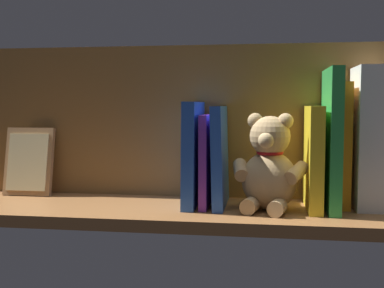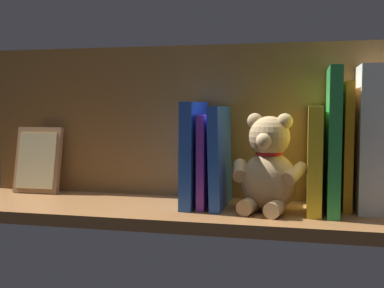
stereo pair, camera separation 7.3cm
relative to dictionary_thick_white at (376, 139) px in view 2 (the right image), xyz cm
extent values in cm
cube|color=brown|center=(33.03, 3.41, -14.17)|extent=(95.10, 24.94, 2.20)
cube|color=brown|center=(33.03, -6.81, 2.60)|extent=(95.10, 1.50, 31.33)
cube|color=white|center=(0.00, 0.00, 0.00)|extent=(6.45, 11.12, 26.14)
cube|color=orange|center=(4.85, -0.76, -1.43)|extent=(1.56, 9.80, 23.27)
cube|color=green|center=(7.52, 2.06, -0.23)|extent=(2.10, 15.44, 25.68)
cube|color=yellow|center=(10.65, 1.89, -3.61)|extent=(2.46, 15.10, 18.93)
ellipsoid|color=tan|center=(18.58, 4.31, -7.72)|extent=(11.94, 11.13, 10.71)
sphere|color=tan|center=(18.58, 4.31, 0.40)|extent=(7.36, 7.36, 7.36)
sphere|color=tan|center=(15.88, 4.92, 3.16)|extent=(2.84, 2.84, 2.84)
sphere|color=tan|center=(21.27, 3.70, 3.16)|extent=(2.84, 2.84, 2.84)
sphere|color=#DBB77F|center=(19.27, 7.36, -0.16)|extent=(2.84, 2.84, 2.84)
cylinder|color=tan|center=(13.91, 6.74, -5.84)|extent=(4.96, 5.78, 3.96)
cylinder|color=tan|center=(23.83, 4.49, -5.84)|extent=(3.15, 5.53, 3.96)
cylinder|color=tan|center=(17.24, 9.28, -11.65)|extent=(3.66, 4.55, 2.84)
cylinder|color=tan|center=(21.93, 8.21, -11.65)|extent=(3.66, 4.55, 2.84)
torus|color=red|center=(18.58, 4.31, -2.53)|extent=(5.85, 5.85, 0.84)
cube|color=blue|center=(27.89, 1.83, -3.63)|extent=(2.45, 14.99, 18.93)
cube|color=purple|center=(30.43, 1.43, -4.43)|extent=(1.44, 14.17, 17.28)
cube|color=blue|center=(33.16, 1.74, -3.22)|extent=(2.52, 14.79, 19.72)
cube|color=#A87A4C|center=(69.17, -3.33, -5.99)|extent=(10.44, 4.24, 14.42)
cube|color=beige|center=(69.17, -2.61, -5.99)|extent=(8.77, 2.93, 11.97)
camera|label=1|loc=(19.53, 93.49, 6.00)|focal=45.58mm
camera|label=2|loc=(12.32, 92.11, 6.00)|focal=45.58mm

